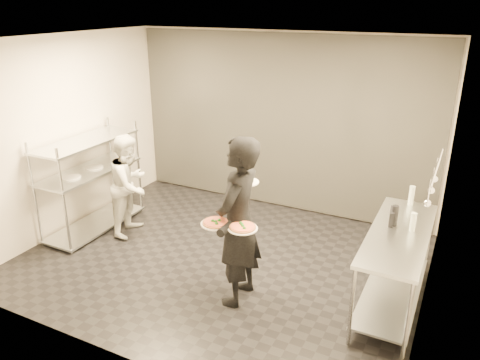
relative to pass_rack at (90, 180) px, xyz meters
The scene contains 13 objects.
room_shell 2.53m from the pass_rack, 28.77° to the left, with size 5.00×4.00×2.80m.
pass_rack is the anchor object (origin of this frame).
prep_counter 4.33m from the pass_rack, ahead, with size 0.60×1.80×0.92m.
utensil_rail 4.64m from the pass_rack, ahead, with size 0.07×1.20×0.31m.
waiter 2.82m from the pass_rack, 13.21° to the right, with size 0.70×0.46×1.93m, color black.
chef 0.62m from the pass_rack, 14.56° to the left, with size 0.72×0.56×1.48m, color silver.
pizza_plate_near 2.74m from the pass_rack, 18.45° to the right, with size 0.32×0.32×0.05m.
pizza_plate_far 3.01m from the pass_rack, 16.05° to the right, with size 0.31×0.31×0.05m.
salad_plate 2.77m from the pass_rack, ahead, with size 0.29×0.29×0.07m.
pos_monitor 4.22m from the pass_rack, ahead, with size 0.05×0.23×0.17m, color black.
bottle_green 4.41m from the pass_rack, 10.50° to the left, with size 0.07×0.07×0.23m, color #99A698.
bottle_clear 4.45m from the pass_rack, ahead, with size 0.06×0.06×0.21m, color #99A698.
bottle_dark 4.26m from the pass_rack, ahead, with size 0.07×0.07×0.23m, color black.
Camera 1 is at (2.64, -4.71, 3.22)m, focal length 35.00 mm.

